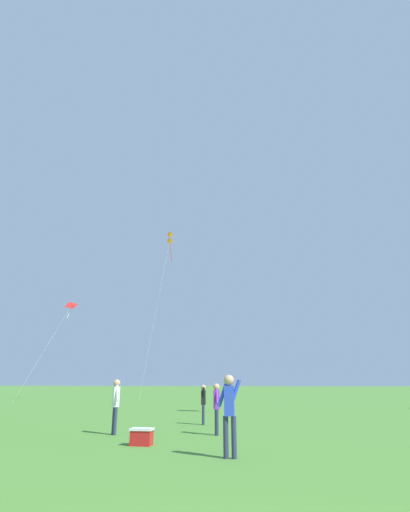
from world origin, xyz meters
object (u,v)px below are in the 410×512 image
Objects in this scene: person_near_tree at (229,407)px; person_far_back at (116,401)px; picnic_cooler at (142,437)px; person_foreground_watcher at (203,400)px; kite_red_high at (69,310)px; person_with_spool at (217,404)px; kite_orange_box at (170,239)px.

person_far_back is (-4.21, 3.65, -0.04)m from person_near_tree.
person_foreground_watcher is at bearing 83.27° from picnic_cooler.
person_foreground_watcher is at bearing -49.94° from kite_red_high.
person_far_back is 3.35m from person_with_spool.
person_with_spool is (18.80, -24.41, -7.85)m from kite_red_high.
person_far_back is at bearing -77.91° from kite_orange_box.
kite_orange_box reaches higher than person_far_back.
picnic_cooler is at bearing -57.58° from kite_red_high.
person_foreground_watcher reaches higher than picnic_cooler.
person_near_tree reaches higher than person_far_back.
person_with_spool is at bearing -72.08° from kite_orange_box.
person_foreground_watcher is at bearing 57.81° from person_far_back.
person_far_back is 4.35m from person_foreground_watcher.
person_near_tree is 4.18m from person_with_spool.
kite_red_high reaches higher than person_near_tree.
person_near_tree is 5.57m from person_far_back.
person_near_tree is at bearing -72.72° from kite_orange_box.
person_with_spool reaches higher than person_foreground_watcher.
person_far_back is 2.87× the size of picnic_cooler.
picnic_cooler is at bearing -123.62° from person_with_spool.
person_near_tree is at bearing -77.79° from person_with_spool.
person_with_spool is 2.65× the size of picnic_cooler.
kite_orange_box reaches higher than kite_red_high.
person_far_back is 2.79m from picnic_cooler.
person_far_back is 1.08× the size of person_with_spool.
person_foreground_watcher is at bearing -72.00° from kite_orange_box.
kite_orange_box is 39.33m from picnic_cooler.
picnic_cooler is at bearing -52.21° from person_far_back.
kite_red_high is 28.76m from person_foreground_watcher.
person_foreground_watcher is (17.80, -21.17, -7.88)m from kite_red_high.
kite_red_high reaches higher than person_far_back.
kite_orange_box is at bearing 102.09° from person_far_back.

